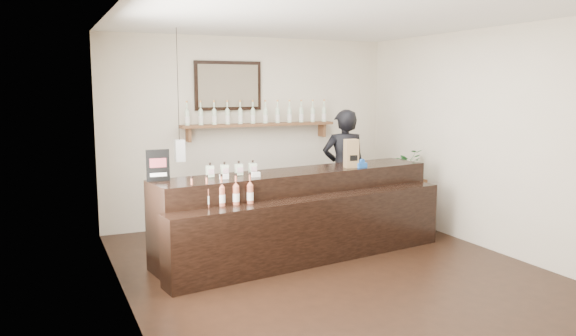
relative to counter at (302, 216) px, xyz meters
The scene contains 10 objects.
ground 0.74m from the counter, 86.07° to the right, with size 5.00×5.00×0.00m, color black.
room_shell 1.34m from the counter, 86.07° to the right, with size 5.00×5.00×5.00m.
back_wall_decor 2.21m from the counter, 93.47° to the left, with size 2.66×0.96×1.69m.
counter is the anchor object (origin of this frame).
promo_sign 1.88m from the counter, behind, with size 0.25×0.03×0.35m.
paper_bag 1.05m from the counter, ahead, with size 0.18×0.14×0.36m.
tape_dispenser 1.05m from the counter, ahead, with size 0.14×0.07×0.11m.
side_cabinet 2.15m from the counter, 18.31° to the left, with size 0.38×0.51×0.73m.
potted_plant 2.20m from the counter, 18.31° to the left, with size 0.39×0.34×0.43m, color #2C6E32.
shopkeeper 1.59m from the counter, 40.83° to the left, with size 0.72×0.47×1.97m, color black.
Camera 1 is at (-2.95, -5.53, 2.06)m, focal length 35.00 mm.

